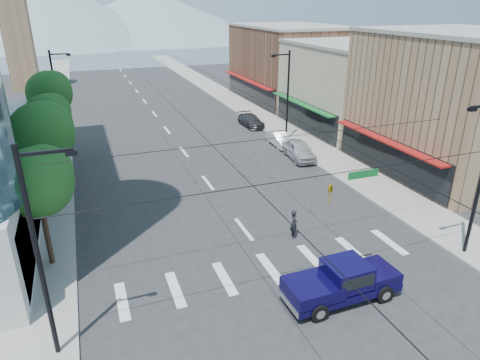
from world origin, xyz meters
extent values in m
plane|color=#28282B|center=(0.00, 0.00, 0.00)|extent=(160.00, 160.00, 0.00)
cube|color=gray|center=(-12.00, 40.00, 0.07)|extent=(4.00, 120.00, 0.15)
cube|color=gray|center=(12.00, 40.00, 0.07)|extent=(4.00, 120.00, 0.15)
cube|color=#8C6B4C|center=(20.00, 10.00, 5.50)|extent=(12.00, 14.00, 11.00)
cube|color=tan|center=(20.00, 24.00, 4.50)|extent=(12.00, 14.00, 9.00)
cube|color=brown|center=(20.00, 40.00, 5.00)|extent=(12.00, 18.00, 10.00)
cube|color=#8C6B4C|center=(-16.50, 62.00, 9.00)|extent=(4.00, 4.00, 18.00)
cone|color=gray|center=(-15.00, 150.00, 11.00)|extent=(80.00, 80.00, 22.00)
cone|color=gray|center=(20.00, 160.00, 9.00)|extent=(90.00, 90.00, 18.00)
cylinder|color=black|center=(-11.20, 6.00, 2.27)|extent=(0.28, 0.28, 4.55)
sphere|color=#1D4D19|center=(-11.20, 6.00, 4.88)|extent=(3.64, 3.64, 3.64)
sphere|color=#1D4D19|center=(-10.80, 6.30, 5.28)|extent=(2.86, 2.86, 2.86)
cylinder|color=black|center=(-11.20, 13.00, 2.55)|extent=(0.28, 0.28, 5.11)
sphere|color=#1D4D19|center=(-11.20, 13.00, 5.47)|extent=(4.09, 4.09, 4.09)
sphere|color=#1D4D19|center=(-10.80, 13.30, 5.88)|extent=(3.21, 3.21, 3.21)
cylinder|color=black|center=(-11.20, 20.00, 2.27)|extent=(0.28, 0.28, 4.55)
sphere|color=#1D4D19|center=(-11.20, 20.00, 4.88)|extent=(3.64, 3.64, 3.64)
sphere|color=#1D4D19|center=(-10.80, 20.30, 5.28)|extent=(2.86, 2.86, 2.86)
cylinder|color=black|center=(-11.20, 27.00, 2.55)|extent=(0.28, 0.28, 5.11)
sphere|color=#1D4D19|center=(-11.20, 27.00, 5.47)|extent=(4.09, 4.09, 4.09)
sphere|color=#1D4D19|center=(-10.80, 27.30, 5.88)|extent=(3.21, 3.21, 3.21)
cylinder|color=black|center=(-10.80, -1.00, 4.50)|extent=(0.20, 0.20, 9.00)
cylinder|color=black|center=(0.00, -1.00, 6.20)|extent=(21.60, 0.04, 0.04)
imported|color=gold|center=(1.50, -1.00, 5.15)|extent=(0.16, 0.20, 1.00)
cube|color=#0C6626|center=(3.20, -1.00, 5.95)|extent=(1.60, 0.06, 0.35)
cylinder|color=black|center=(-10.80, 30.00, 4.50)|extent=(0.20, 0.20, 9.00)
cube|color=black|center=(-9.90, 30.00, 8.60)|extent=(1.80, 0.12, 0.12)
cube|color=black|center=(-9.10, 30.00, 8.50)|extent=(0.40, 0.25, 0.18)
cylinder|color=black|center=(10.80, 22.00, 4.50)|extent=(0.20, 0.20, 9.00)
cube|color=black|center=(9.90, 22.00, 8.60)|extent=(1.80, 0.12, 0.12)
cube|color=black|center=(9.10, 22.00, 8.50)|extent=(0.40, 0.25, 0.18)
cube|color=#0C0738|center=(1.94, -1.97, 0.56)|extent=(5.67, 2.15, 0.36)
cube|color=#0C0738|center=(3.94, -1.94, 0.97)|extent=(1.68, 1.98, 0.56)
cube|color=#0C0738|center=(2.15, -1.97, 1.38)|extent=(1.98, 1.93, 1.13)
cube|color=black|center=(2.15, -1.97, 1.49)|extent=(1.78, 1.96, 0.62)
cube|color=#0C0738|center=(0.30, -2.01, 1.03)|extent=(2.40, 2.09, 0.67)
cube|color=silver|center=(4.76, -1.92, 0.56)|extent=(0.16, 1.95, 0.36)
cube|color=silver|center=(-0.88, -2.03, 0.56)|extent=(0.16, 1.95, 0.31)
cylinder|color=black|center=(3.75, -2.91, 0.43)|extent=(0.87, 0.32, 0.86)
cylinder|color=black|center=(3.72, -0.97, 0.43)|extent=(0.87, 0.32, 0.86)
cylinder|color=black|center=(0.17, -2.98, 0.43)|extent=(0.87, 0.32, 0.86)
cylinder|color=black|center=(0.13, -1.03, 0.43)|extent=(0.87, 0.32, 0.86)
imported|color=black|center=(2.50, 4.08, 0.90)|extent=(0.54, 0.72, 1.80)
imported|color=silver|center=(9.40, 16.54, 0.83)|extent=(2.43, 5.03, 1.66)
imported|color=white|center=(9.40, 20.60, 0.67)|extent=(1.48, 4.10, 1.35)
imported|color=#333235|center=(9.40, 28.24, 0.67)|extent=(1.99, 4.65, 1.33)
camera|label=1|loc=(-8.53, -16.11, 13.32)|focal=32.00mm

